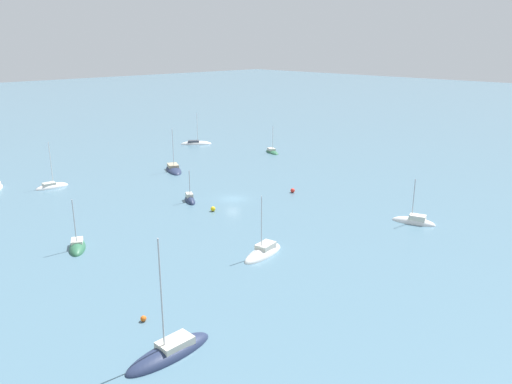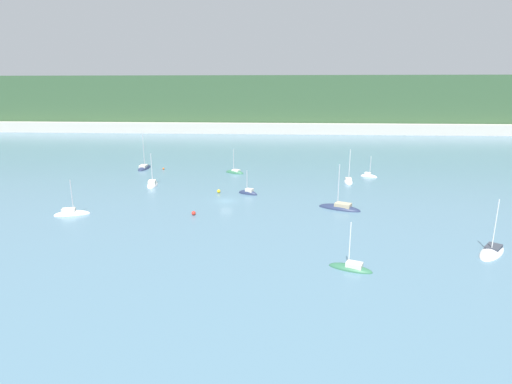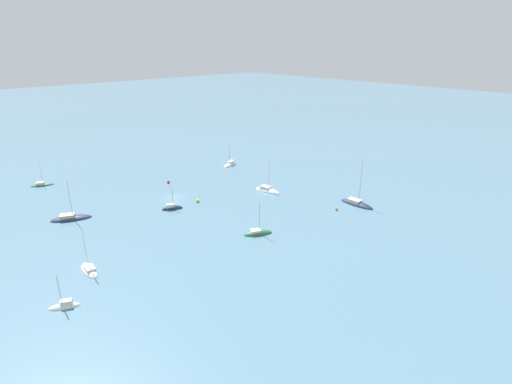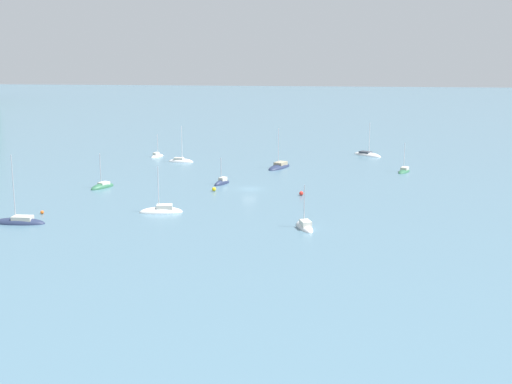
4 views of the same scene
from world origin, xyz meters
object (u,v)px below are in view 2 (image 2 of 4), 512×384
object	(u,v)px
sailboat_2	(348,182)
sailboat_6	(235,173)
mooring_buoy_1	(194,213)
sailboat_8	(369,176)
sailboat_3	(144,168)
sailboat_5	(340,208)
sailboat_1	(152,185)
sailboat_9	(351,268)
mooring_buoy_0	(163,169)
mooring_buoy_2	(219,191)
sailboat_4	(248,194)
sailboat_0	(492,252)
sailboat_7	(72,214)

from	to	relation	value
sailboat_2	sailboat_6	xyz separation A→B (m)	(-31.06, 9.66, -0.01)
mooring_buoy_1	sailboat_8	bearing A→B (deg)	42.66
sailboat_3	sailboat_5	bearing A→B (deg)	-126.91
sailboat_6	sailboat_1	bearing A→B (deg)	69.12
sailboat_2	sailboat_8	xyz separation A→B (m)	(6.70, 7.41, 0.05)
sailboat_9	mooring_buoy_0	size ratio (longest dim) A/B	12.09
sailboat_1	mooring_buoy_1	bearing A→B (deg)	-156.26
sailboat_8	sailboat_9	distance (m)	61.55
sailboat_5	mooring_buoy_2	distance (m)	28.83
sailboat_1	sailboat_4	distance (m)	25.84
sailboat_3	sailboat_9	world-z (taller)	sailboat_3
sailboat_0	sailboat_9	size ratio (longest dim) A/B	1.28
sailboat_2	sailboat_7	xyz separation A→B (m)	(-57.89, -31.70, 0.03)
mooring_buoy_0	mooring_buoy_2	world-z (taller)	mooring_buoy_2
sailboat_7	mooring_buoy_0	world-z (taller)	sailboat_7
sailboat_5	mooring_buoy_0	xyz separation A→B (m)	(-47.67, 37.49, 0.19)
sailboat_8	sailboat_7	bearing A→B (deg)	-121.93
sailboat_5	sailboat_1	bearing A→B (deg)	3.63
sailboat_8	mooring_buoy_1	distance (m)	55.70
sailboat_7	sailboat_6	bearing A→B (deg)	39.06
sailboat_4	sailboat_5	distance (m)	22.29
sailboat_4	mooring_buoy_1	xyz separation A→B (m)	(-9.13, -16.63, 0.29)
sailboat_4	sailboat_8	xyz separation A→B (m)	(31.83, 21.11, 0.02)
sailboat_4	sailboat_9	size ratio (longest dim) A/B	0.90
sailboat_7	mooring_buoy_1	bearing A→B (deg)	-14.65
sailboat_0	mooring_buoy_0	xyz separation A→B (m)	(-67.20, 58.71, 0.23)
sailboat_9	mooring_buoy_2	distance (m)	46.19
sailboat_1	sailboat_7	size ratio (longest dim) A/B	1.17
sailboat_0	sailboat_9	bearing A→B (deg)	-32.68
sailboat_3	sailboat_1	bearing A→B (deg)	-157.27
sailboat_4	sailboat_8	size ratio (longest dim) A/B	1.01
sailboat_6	mooring_buoy_2	size ratio (longest dim) A/B	9.85
sailboat_2	sailboat_0	bearing A→B (deg)	21.04
sailboat_0	sailboat_5	distance (m)	28.84
sailboat_3	mooring_buoy_1	size ratio (longest dim) A/B	15.12
sailboat_8	mooring_buoy_0	size ratio (longest dim) A/B	10.68
sailboat_3	mooring_buoy_1	world-z (taller)	sailboat_3
mooring_buoy_2	sailboat_0	bearing A→B (deg)	-34.99
sailboat_5	mooring_buoy_0	distance (m)	60.65
sailboat_4	sailboat_7	size ratio (longest dim) A/B	0.84
sailboat_6	mooring_buoy_1	bearing A→B (deg)	113.61
sailboat_6	mooring_buoy_2	world-z (taller)	sailboat_6
sailboat_3	sailboat_5	xyz separation A→B (m)	(54.05, -38.81, 0.00)
sailboat_2	sailboat_8	bearing A→B (deg)	141.74
sailboat_8	mooring_buoy_0	distance (m)	60.14
sailboat_1	mooring_buoy_2	distance (m)	19.03
sailboat_6	mooring_buoy_2	distance (m)	22.83
sailboat_3	mooring_buoy_2	xyz separation A→B (m)	(27.43, -27.74, 0.30)
sailboat_0	sailboat_1	size ratio (longest dim) A/B	1.02
sailboat_1	mooring_buoy_0	distance (m)	20.29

